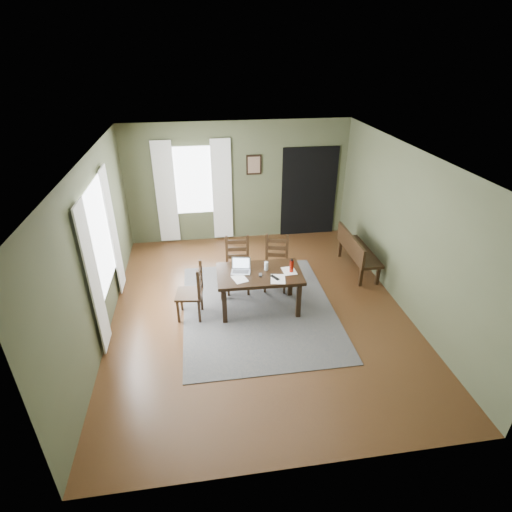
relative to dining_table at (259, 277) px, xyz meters
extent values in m
cube|color=#492C16|center=(-0.02, -0.03, -0.64)|extent=(5.00, 6.00, 0.01)
cube|color=#464C31|center=(-0.02, 2.97, 0.71)|extent=(5.00, 0.02, 2.70)
cube|color=#464C31|center=(-0.02, -3.03, 0.71)|extent=(5.00, 0.02, 2.70)
cube|color=#464C31|center=(-2.52, -0.03, 0.71)|extent=(0.02, 6.00, 2.70)
cube|color=#464C31|center=(2.48, -0.03, 0.71)|extent=(0.02, 6.00, 2.70)
cube|color=white|center=(-0.02, -0.03, 2.06)|extent=(5.00, 6.00, 0.02)
cube|color=#454545|center=(-0.02, -0.03, -0.63)|extent=(2.60, 3.20, 0.01)
cube|color=black|center=(0.00, 0.00, 0.06)|extent=(1.45, 0.89, 0.06)
cube|color=black|center=(0.00, 0.00, 0.01)|extent=(1.29, 0.73, 0.05)
cube|color=black|center=(-0.63, -0.32, -0.32)|extent=(0.08, 0.08, 0.61)
cube|color=black|center=(-0.61, 0.35, -0.32)|extent=(0.08, 0.08, 0.61)
cube|color=black|center=(0.61, -0.35, -0.32)|extent=(0.08, 0.08, 0.61)
cube|color=black|center=(0.63, 0.32, -0.32)|extent=(0.08, 0.08, 0.61)
cube|color=black|center=(-1.19, -0.07, -0.19)|extent=(0.48, 0.48, 0.04)
cube|color=black|center=(-1.34, 0.13, -0.42)|extent=(0.05, 0.05, 0.42)
cube|color=black|center=(-0.99, 0.08, -0.42)|extent=(0.05, 0.05, 0.42)
cube|color=black|center=(-1.39, -0.22, -0.42)|extent=(0.05, 0.05, 0.42)
cube|color=black|center=(-1.04, -0.26, -0.42)|extent=(0.05, 0.05, 0.42)
cube|color=black|center=(-0.97, 0.09, 0.09)|extent=(0.05, 0.05, 0.53)
cube|color=black|center=(-1.02, -0.28, 0.09)|extent=(0.05, 0.05, 0.53)
cube|color=black|center=(-1.00, -0.09, -0.05)|extent=(0.07, 0.32, 0.07)
cube|color=black|center=(-1.00, -0.09, 0.09)|extent=(0.07, 0.32, 0.07)
cube|color=black|center=(-1.00, -0.09, 0.23)|extent=(0.07, 0.32, 0.07)
cube|color=black|center=(-0.30, 0.63, -0.16)|extent=(0.49, 0.49, 0.04)
cube|color=black|center=(-0.50, 0.46, -0.41)|extent=(0.05, 0.05, 0.44)
cube|color=black|center=(-0.47, 0.83, -0.41)|extent=(0.05, 0.05, 0.44)
cube|color=black|center=(-0.13, 0.43, -0.41)|extent=(0.05, 0.05, 0.44)
cube|color=black|center=(-0.10, 0.80, -0.41)|extent=(0.05, 0.05, 0.44)
cube|color=black|center=(-0.48, 0.85, 0.13)|extent=(0.05, 0.05, 0.56)
cube|color=black|center=(-0.09, 0.82, 0.13)|extent=(0.05, 0.05, 0.56)
cube|color=black|center=(-0.28, 0.83, -0.02)|extent=(0.33, 0.05, 0.08)
cube|color=black|center=(-0.28, 0.83, 0.13)|extent=(0.33, 0.05, 0.08)
cube|color=black|center=(-0.28, 0.83, 0.28)|extent=(0.33, 0.05, 0.08)
cube|color=black|center=(0.40, 0.60, -0.17)|extent=(0.55, 0.55, 0.04)
cube|color=black|center=(0.18, 0.47, -0.41)|extent=(0.05, 0.05, 0.43)
cube|color=black|center=(0.28, 0.82, -0.41)|extent=(0.05, 0.05, 0.43)
cube|color=black|center=(0.53, 0.38, -0.41)|extent=(0.05, 0.05, 0.43)
cube|color=black|center=(0.63, 0.73, -0.41)|extent=(0.05, 0.05, 0.43)
cube|color=black|center=(0.27, 0.84, 0.11)|extent=(0.06, 0.06, 0.55)
cube|color=black|center=(0.64, 0.74, 0.11)|extent=(0.06, 0.06, 0.55)
cube|color=black|center=(0.46, 0.79, -0.03)|extent=(0.32, 0.11, 0.07)
cube|color=black|center=(0.46, 0.79, 0.11)|extent=(0.32, 0.11, 0.07)
cube|color=black|center=(0.46, 0.79, 0.26)|extent=(0.32, 0.11, 0.07)
cube|color=black|center=(2.20, 1.04, -0.22)|extent=(0.45, 1.40, 0.06)
cube|color=black|center=(2.37, 0.44, -0.44)|extent=(0.06, 0.06, 0.39)
cube|color=black|center=(2.03, 0.44, -0.44)|extent=(0.06, 0.06, 0.39)
cube|color=black|center=(2.37, 1.64, -0.44)|extent=(0.06, 0.06, 0.39)
cube|color=black|center=(2.03, 1.64, -0.44)|extent=(0.06, 0.06, 0.39)
cube|color=black|center=(2.00, 1.04, -0.02)|extent=(0.05, 1.40, 0.34)
cube|color=#B7B7BC|center=(-0.31, 0.06, 0.10)|extent=(0.36, 0.28, 0.02)
cube|color=#B7B7BC|center=(-0.29, 0.17, 0.20)|extent=(0.33, 0.11, 0.21)
cube|color=silver|center=(-0.29, 0.16, 0.20)|extent=(0.28, 0.09, 0.17)
cube|color=#3F3F42|center=(-0.31, 0.05, 0.11)|extent=(0.29, 0.18, 0.00)
cube|color=#3F3F42|center=(0.00, -0.11, 0.10)|extent=(0.06, 0.09, 0.03)
cube|color=black|center=(0.22, -0.22, 0.10)|extent=(0.13, 0.18, 0.02)
cylinder|color=silver|center=(0.13, 0.07, 0.16)|extent=(0.07, 0.07, 0.15)
cylinder|color=#A11A0C|center=(0.54, -0.05, 0.19)|extent=(0.08, 0.08, 0.21)
cylinder|color=black|center=(0.54, -0.05, 0.31)|extent=(0.05, 0.05, 0.03)
cube|color=white|center=(-0.35, -0.16, 0.09)|extent=(0.28, 0.33, 0.00)
cube|color=white|center=(0.27, -0.26, 0.09)|extent=(0.28, 0.34, 0.00)
cube|color=white|center=(0.51, -0.02, 0.09)|extent=(0.23, 0.30, 0.00)
cube|color=white|center=(-2.49, 0.17, 0.81)|extent=(0.01, 1.30, 1.70)
cube|color=white|center=(-1.02, 2.94, 0.81)|extent=(1.00, 0.01, 1.50)
cube|color=silver|center=(-2.46, -0.65, 0.56)|extent=(0.03, 0.48, 2.30)
cube|color=silver|center=(-2.46, 0.99, 0.56)|extent=(0.03, 0.48, 2.30)
cube|color=silver|center=(-1.64, 2.91, 0.56)|extent=(0.44, 0.03, 2.30)
cube|color=silver|center=(-0.40, 2.91, 0.56)|extent=(0.44, 0.03, 2.30)
cube|color=black|center=(0.33, 2.94, 1.11)|extent=(0.34, 0.03, 0.44)
cube|color=brown|center=(0.33, 2.92, 1.11)|extent=(0.27, 0.01, 0.36)
cube|color=black|center=(1.63, 2.94, 0.41)|extent=(1.30, 0.03, 2.10)
camera|label=1|loc=(-0.91, -5.71, 3.51)|focal=28.00mm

